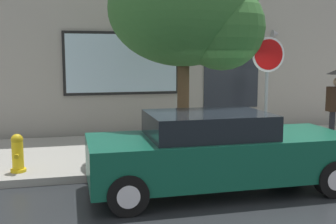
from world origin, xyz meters
TOP-DOWN VIEW (x-y plane):
  - ground_plane at (0.00, 0.00)m, footprint 60.00×60.00m
  - sidewalk at (0.00, 3.00)m, footprint 20.00×4.00m
  - building_facade at (-0.01, 5.50)m, footprint 20.00×0.67m
  - parked_car at (-0.54, 0.01)m, footprint 4.62×1.80m
  - fire_hydrant at (-4.08, 1.56)m, footprint 0.30×0.44m
  - street_tree at (-0.40, 2.13)m, footprint 3.35×2.85m
  - stop_sign at (1.16, 1.52)m, footprint 0.76×0.10m

SIDE VIEW (x-z plane):
  - ground_plane at x=0.00m, z-range 0.00..0.00m
  - sidewalk at x=0.00m, z-range 0.00..0.15m
  - fire_hydrant at x=-4.08m, z-range 0.14..0.89m
  - parked_car at x=-0.54m, z-range 0.00..1.41m
  - stop_sign at x=1.16m, z-range 0.70..3.36m
  - street_tree at x=-0.40m, z-range 1.06..5.59m
  - building_facade at x=-0.01m, z-range -0.02..6.98m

